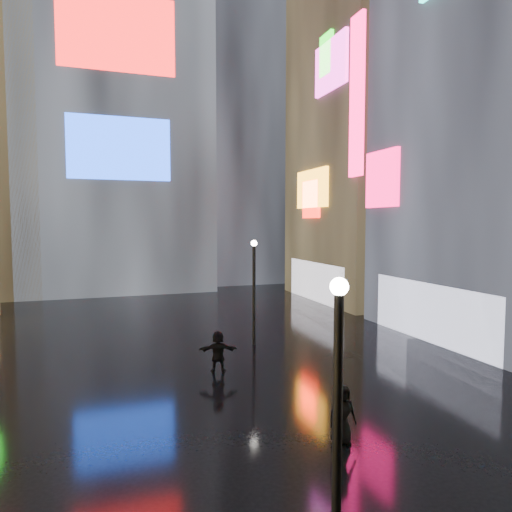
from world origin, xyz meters
name	(u,v)px	position (x,y,z in m)	size (l,w,h in m)	color
ground	(203,346)	(0.00, 20.00, 0.00)	(140.00, 140.00, 0.00)	black
building_right_far	(373,122)	(15.98, 30.00, 13.98)	(10.28, 12.00, 28.00)	black
tower_main	(114,62)	(-3.00, 43.97, 21.01)	(16.00, 14.20, 42.00)	black
tower_flank_right	(232,120)	(9.00, 46.00, 17.00)	(12.00, 12.00, 34.00)	black
lamp_near	(337,416)	(-1.13, 4.67, 2.94)	(0.30, 0.30, 5.20)	black
lamp_far	(254,286)	(2.46, 19.45, 2.94)	(0.30, 0.30, 5.20)	black
pedestrian_4	(342,414)	(1.50, 9.09, 0.81)	(0.79, 0.52, 1.63)	black
pedestrian_5	(218,352)	(-0.26, 15.98, 0.85)	(1.57, 0.50, 1.69)	black
umbrella_2	(343,368)	(1.50, 9.09, 2.11)	(1.05, 1.07, 0.96)	black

